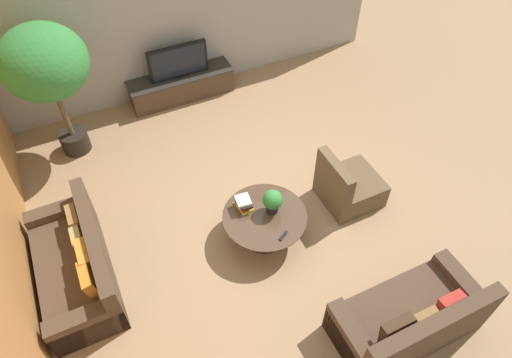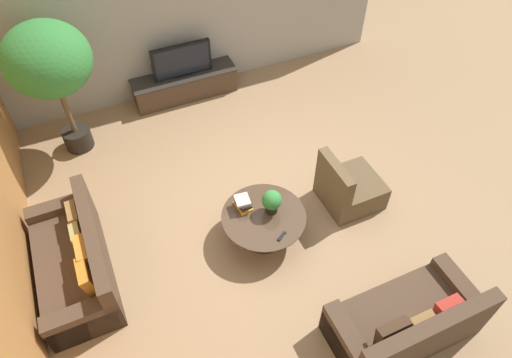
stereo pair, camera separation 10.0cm
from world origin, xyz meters
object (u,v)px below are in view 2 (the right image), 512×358
(coffee_table, at_px, (264,222))
(potted_plant_tabletop, at_px, (272,201))
(television, at_px, (182,61))
(armchair_wicker, at_px, (348,188))
(media_console, at_px, (185,85))
(potted_palm_tall, at_px, (49,63))
(couch_by_wall, at_px, (77,262))
(couch_near_entry, at_px, (406,322))

(coffee_table, relative_size, potted_plant_tabletop, 3.17)
(television, xyz_separation_m, armchair_wicker, (1.36, -3.36, -0.48))
(media_console, distance_m, potted_palm_tall, 2.49)
(coffee_table, height_order, couch_by_wall, couch_by_wall)
(media_console, height_order, potted_plant_tabletop, potted_plant_tabletop)
(couch_by_wall, height_order, armchair_wicker, armchair_wicker)
(potted_palm_tall, bearing_deg, armchair_wicker, -39.56)
(couch_near_entry, bearing_deg, couch_by_wall, -35.37)
(couch_near_entry, bearing_deg, armchair_wicker, -103.43)
(coffee_table, relative_size, couch_near_entry, 0.66)
(coffee_table, xyz_separation_m, couch_by_wall, (-2.39, 0.40, -0.02))
(potted_plant_tabletop, bearing_deg, couch_by_wall, 171.90)
(coffee_table, relative_size, potted_palm_tall, 0.52)
(coffee_table, distance_m, couch_by_wall, 2.43)
(television, relative_size, potted_plant_tabletop, 2.95)
(media_console, height_order, armchair_wicker, armchair_wicker)
(media_console, bearing_deg, couch_by_wall, -128.34)
(coffee_table, relative_size, armchair_wicker, 1.31)
(media_console, relative_size, coffee_table, 1.68)
(coffee_table, distance_m, potted_plant_tabletop, 0.35)
(media_console, distance_m, potted_plant_tabletop, 3.43)
(couch_by_wall, distance_m, potted_palm_tall, 2.81)
(potted_palm_tall, bearing_deg, couch_by_wall, -98.89)
(couch_near_entry, distance_m, armchair_wicker, 2.07)
(coffee_table, xyz_separation_m, couch_near_entry, (0.89, -1.94, -0.03))
(television, bearing_deg, armchair_wicker, -67.99)
(coffee_table, height_order, armchair_wicker, armchair_wicker)
(television, height_order, coffee_table, television)
(couch_near_entry, xyz_separation_m, potted_palm_tall, (-2.90, 4.80, 1.30))
(armchair_wicker, relative_size, potted_palm_tall, 0.40)
(couch_by_wall, height_order, couch_near_entry, same)
(potted_plant_tabletop, bearing_deg, coffee_table, -163.72)
(coffee_table, distance_m, couch_near_entry, 2.13)
(television, bearing_deg, couch_by_wall, -128.36)
(media_console, xyz_separation_m, coffee_table, (-0.01, -3.44, 0.07))
(potted_palm_tall, bearing_deg, television, 15.77)
(television, height_order, couch_near_entry, television)
(couch_near_entry, bearing_deg, television, -80.70)
(couch_near_entry, xyz_separation_m, potted_plant_tabletop, (-0.77, 1.97, 0.35))
(coffee_table, bearing_deg, armchair_wicker, 3.07)
(couch_near_entry, distance_m, potted_palm_tall, 5.76)
(media_console, bearing_deg, television, -90.00)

